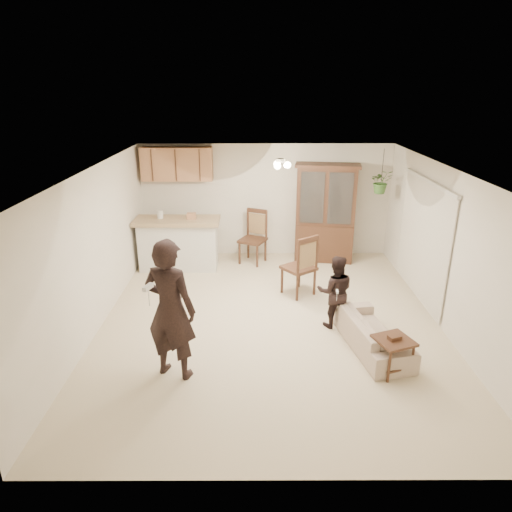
{
  "coord_description": "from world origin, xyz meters",
  "views": [
    {
      "loc": [
        -0.25,
        -6.7,
        3.68
      ],
      "look_at": [
        -0.23,
        0.4,
        1.01
      ],
      "focal_mm": 32.0,
      "sensor_mm": 36.0,
      "label": 1
    }
  ],
  "objects_px": {
    "sofa": "(373,325)",
    "chair_hutch_left": "(253,248)",
    "adult": "(171,314)",
    "side_table": "(392,355)",
    "child": "(335,288)",
    "chair_bar": "(177,251)",
    "chair_hutch_right": "(298,277)",
    "china_hutch": "(325,214)"
  },
  "relations": [
    {
      "from": "sofa",
      "to": "chair_hutch_left",
      "type": "bearing_deg",
      "value": 16.35
    },
    {
      "from": "sofa",
      "to": "adult",
      "type": "height_order",
      "value": "adult"
    },
    {
      "from": "side_table",
      "to": "child",
      "type": "bearing_deg",
      "value": 114.52
    },
    {
      "from": "sofa",
      "to": "chair_bar",
      "type": "height_order",
      "value": "chair_bar"
    },
    {
      "from": "child",
      "to": "side_table",
      "type": "distance_m",
      "value": 1.46
    },
    {
      "from": "sofa",
      "to": "chair_hutch_right",
      "type": "height_order",
      "value": "chair_hutch_right"
    },
    {
      "from": "sofa",
      "to": "chair_hutch_left",
      "type": "height_order",
      "value": "chair_hutch_left"
    },
    {
      "from": "adult",
      "to": "sofa",
      "type": "bearing_deg",
      "value": -147.26
    },
    {
      "from": "side_table",
      "to": "china_hutch",
      "type": "bearing_deg",
      "value": 94.33
    },
    {
      "from": "sofa",
      "to": "side_table",
      "type": "xyz_separation_m",
      "value": [
        0.12,
        -0.62,
        -0.1
      ]
    },
    {
      "from": "chair_hutch_right",
      "to": "china_hutch",
      "type": "bearing_deg",
      "value": -148.54
    },
    {
      "from": "sofa",
      "to": "chair_hutch_right",
      "type": "distance_m",
      "value": 2.08
    },
    {
      "from": "adult",
      "to": "chair_hutch_right",
      "type": "distance_m",
      "value": 3.21
    },
    {
      "from": "sofa",
      "to": "adult",
      "type": "bearing_deg",
      "value": 92.28
    },
    {
      "from": "sofa",
      "to": "chair_bar",
      "type": "relative_size",
      "value": 1.83
    },
    {
      "from": "china_hutch",
      "to": "side_table",
      "type": "relative_size",
      "value": 3.6
    },
    {
      "from": "chair_hutch_left",
      "to": "chair_bar",
      "type": "bearing_deg",
      "value": -151.05
    },
    {
      "from": "sofa",
      "to": "chair_hutch_left",
      "type": "xyz_separation_m",
      "value": [
        -1.78,
        3.47,
        -0.04
      ]
    },
    {
      "from": "chair_hutch_right",
      "to": "chair_bar",
      "type": "bearing_deg",
      "value": -67.86
    },
    {
      "from": "chair_hutch_right",
      "to": "sofa",
      "type": "bearing_deg",
      "value": 79.95
    },
    {
      "from": "chair_bar",
      "to": "child",
      "type": "bearing_deg",
      "value": -70.36
    },
    {
      "from": "child",
      "to": "chair_hutch_right",
      "type": "xyz_separation_m",
      "value": [
        -0.47,
        1.21,
        -0.35
      ]
    },
    {
      "from": "side_table",
      "to": "chair_hutch_left",
      "type": "bearing_deg",
      "value": 114.9
    },
    {
      "from": "chair_bar",
      "to": "chair_hutch_left",
      "type": "relative_size",
      "value": 0.88
    },
    {
      "from": "chair_hutch_left",
      "to": "chair_hutch_right",
      "type": "distance_m",
      "value": 1.82
    },
    {
      "from": "child",
      "to": "chair_hutch_left",
      "type": "distance_m",
      "value": 3.14
    },
    {
      "from": "sofa",
      "to": "side_table",
      "type": "height_order",
      "value": "sofa"
    },
    {
      "from": "child",
      "to": "china_hutch",
      "type": "xyz_separation_m",
      "value": [
        0.26,
        3.0,
        0.38
      ]
    },
    {
      "from": "china_hutch",
      "to": "chair_hutch_left",
      "type": "height_order",
      "value": "china_hutch"
    },
    {
      "from": "china_hutch",
      "to": "chair_hutch_right",
      "type": "relative_size",
      "value": 1.82
    },
    {
      "from": "side_table",
      "to": "chair_bar",
      "type": "xyz_separation_m",
      "value": [
        -3.54,
        4.01,
        0.03
      ]
    },
    {
      "from": "side_table",
      "to": "adult",
      "type": "bearing_deg",
      "value": -179.32
    },
    {
      "from": "sofa",
      "to": "child",
      "type": "bearing_deg",
      "value": 24.6
    },
    {
      "from": "side_table",
      "to": "chair_hutch_left",
      "type": "distance_m",
      "value": 4.52
    },
    {
      "from": "side_table",
      "to": "chair_hutch_left",
      "type": "xyz_separation_m",
      "value": [
        -1.9,
        4.1,
        0.07
      ]
    },
    {
      "from": "chair_hutch_left",
      "to": "side_table",
      "type": "bearing_deg",
      "value": -39.33
    },
    {
      "from": "adult",
      "to": "child",
      "type": "xyz_separation_m",
      "value": [
        2.36,
        1.31,
        -0.22
      ]
    },
    {
      "from": "chair_bar",
      "to": "chair_hutch_right",
      "type": "height_order",
      "value": "chair_hutch_right"
    },
    {
      "from": "china_hutch",
      "to": "side_table",
      "type": "height_order",
      "value": "china_hutch"
    },
    {
      "from": "sofa",
      "to": "adult",
      "type": "relative_size",
      "value": 1.04
    },
    {
      "from": "adult",
      "to": "chair_hutch_right",
      "type": "xyz_separation_m",
      "value": [
        1.9,
        2.52,
        -0.57
      ]
    },
    {
      "from": "adult",
      "to": "chair_bar",
      "type": "distance_m",
      "value": 4.13
    }
  ]
}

